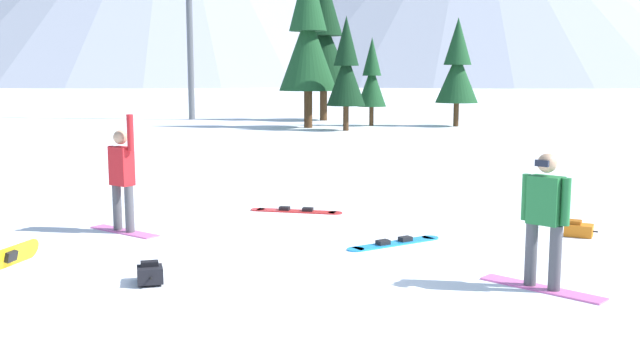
# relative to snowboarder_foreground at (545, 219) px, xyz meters

# --- Properties ---
(ground_plane) EXTENTS (800.00, 800.00, 0.00)m
(ground_plane) POSITION_rel_snowboarder_foreground_xyz_m (-3.44, -0.28, -0.90)
(ground_plane) COLOR white
(snowboarder_foreground) EXTENTS (1.54, 0.97, 1.71)m
(snowboarder_foreground) POSITION_rel_snowboarder_foreground_xyz_m (0.00, 0.00, 0.00)
(snowboarder_foreground) COLOR pink
(snowboarder_foreground) RESTS_ON ground_plane
(snowboarder_midground) EXTENTS (1.49, 0.78, 2.01)m
(snowboarder_midground) POSITION_rel_snowboarder_foreground_xyz_m (-6.79, 1.46, 0.05)
(snowboarder_midground) COLOR pink
(snowboarder_midground) RESTS_ON ground_plane
(loose_snowboard_far_spare) EXTENTS (1.85, 0.38, 0.09)m
(loose_snowboard_far_spare) POSITION_rel_snowboarder_foreground_xyz_m (-4.55, 4.03, -0.88)
(loose_snowboard_far_spare) COLOR red
(loose_snowboard_far_spare) RESTS_ON ground_plane
(loose_snowboard_near_left) EXTENTS (1.37, 1.50, 0.09)m
(loose_snowboard_near_left) POSITION_rel_snowboarder_foreground_xyz_m (-2.22, 1.88, -0.88)
(loose_snowboard_near_left) COLOR #1E8CD8
(loose_snowboard_near_left) RESTS_ON ground_plane
(backpack_black) EXTENTS (0.51, 0.55, 0.28)m
(backpack_black) POSITION_rel_snowboarder_foreground_xyz_m (-4.84, -1.13, -0.77)
(backpack_black) COLOR black
(backpack_black) RESTS_ON ground_plane
(backpack_orange) EXTENTS (0.54, 0.39, 0.26)m
(backpack_orange) POSITION_rel_snowboarder_foreground_xyz_m (0.61, 3.31, -0.79)
(backpack_orange) COLOR orange
(backpack_orange) RESTS_ON ground_plane
(pine_tree_leaning) EXTENTS (2.86, 2.86, 8.28)m
(pine_tree_leaning) POSITION_rel_snowboarder_foreground_xyz_m (-10.88, 25.23, 3.61)
(pine_tree_leaning) COLOR #472D19
(pine_tree_leaning) RESTS_ON ground_plane
(pine_tree_broad) EXTENTS (2.14, 2.14, 5.44)m
(pine_tree_broad) POSITION_rel_snowboarder_foreground_xyz_m (-3.94, 28.22, 2.07)
(pine_tree_broad) COLOR #472D19
(pine_tree_broad) RESTS_ON ground_plane
(pine_tree_short) EXTENTS (1.49, 1.49, 4.49)m
(pine_tree_short) POSITION_rel_snowboarder_foreground_xyz_m (-8.15, 27.40, 1.54)
(pine_tree_short) COLOR #472D19
(pine_tree_short) RESTS_ON ground_plane
(pine_tree_twin) EXTENTS (1.81, 1.81, 5.31)m
(pine_tree_twin) POSITION_rel_snowboarder_foreground_xyz_m (-8.63, 23.97, 1.99)
(pine_tree_twin) COLOR #472D19
(pine_tree_twin) RESTS_ON ground_plane
(pine_tree_tall) EXTENTS (3.31, 3.31, 8.38)m
(pine_tree_tall) POSITION_rel_snowboarder_foreground_xyz_m (-11.72, 30.89, 3.67)
(pine_tree_tall) COLOR #472D19
(pine_tree_tall) RESTS_ON ground_plane
(ski_lift_tower) EXTENTS (3.06, 0.36, 11.54)m
(ski_lift_tower) POSITION_rel_snowboarder_foreground_xyz_m (-19.32, 29.50, 5.55)
(ski_lift_tower) COLOR #595B60
(ski_lift_tower) RESTS_ON ground_plane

